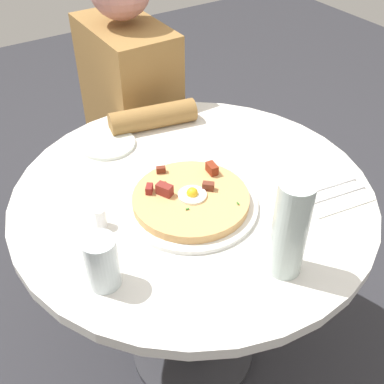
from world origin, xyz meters
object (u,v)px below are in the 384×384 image
at_px(person_seated, 134,138).
at_px(bread_plate, 108,144).
at_px(pizza_plate, 191,204).
at_px(salt_shaker, 100,218).
at_px(breakfast_pizza, 190,198).
at_px(dining_table, 193,238).
at_px(water_bottle, 290,229).
at_px(knife, 335,195).
at_px(fork, 326,187).
at_px(water_glass, 102,262).

bearing_deg(person_seated, bread_plate, 143.65).
distance_m(person_seated, pizza_plate, 0.70).
bearing_deg(salt_shaker, person_seated, -32.04).
distance_m(pizza_plate, breakfast_pizza, 0.02).
distance_m(dining_table, salt_shaker, 0.31).
height_order(pizza_plate, water_bottle, water_bottle).
bearing_deg(salt_shaker, pizza_plate, -104.54).
relative_size(bread_plate, water_bottle, 0.70).
bearing_deg(knife, dining_table, -28.15).
height_order(pizza_plate, knife, pizza_plate).
bearing_deg(water_bottle, pizza_plate, 12.14).
xyz_separation_m(knife, salt_shaker, (0.22, 0.53, 0.02)).
xyz_separation_m(pizza_plate, knife, (-0.16, -0.32, 0.00)).
distance_m(dining_table, pizza_plate, 0.19).
height_order(dining_table, person_seated, person_seated).
height_order(bread_plate, fork, bread_plate).
bearing_deg(pizza_plate, breakfast_pizza, -2.25).
distance_m(fork, water_bottle, 0.32).
xyz_separation_m(dining_table, water_bottle, (-0.32, -0.02, 0.28)).
bearing_deg(breakfast_pizza, dining_table, -38.94).
relative_size(bread_plate, salt_shaker, 3.15).
xyz_separation_m(pizza_plate, salt_shaker, (0.05, 0.21, 0.02)).
distance_m(pizza_plate, knife, 0.36).
bearing_deg(bread_plate, person_seated, -36.35).
relative_size(dining_table, person_seated, 0.80).
height_order(breakfast_pizza, salt_shaker, breakfast_pizza).
relative_size(pizza_plate, breakfast_pizza, 1.16).
height_order(bread_plate, salt_shaker, salt_shaker).
xyz_separation_m(person_seated, fork, (-0.77, -0.17, 0.22)).
relative_size(fork, knife, 1.00).
xyz_separation_m(pizza_plate, fork, (-0.13, -0.32, 0.00)).
distance_m(breakfast_pizza, knife, 0.36).
bearing_deg(breakfast_pizza, salt_shaker, 75.88).
bearing_deg(water_glass, salt_shaker, -21.79).
distance_m(dining_table, water_glass, 0.41).
xyz_separation_m(breakfast_pizza, water_glass, (-0.11, 0.27, 0.04)).
distance_m(person_seated, breakfast_pizza, 0.70).
bearing_deg(knife, salt_shaker, -13.70).
height_order(dining_table, breakfast_pizza, breakfast_pizza).
relative_size(pizza_plate, bread_plate, 2.07).
relative_size(person_seated, breakfast_pizza, 4.05).
xyz_separation_m(dining_table, bread_plate, (0.30, 0.09, 0.17)).
bearing_deg(water_bottle, fork, -61.65).
height_order(pizza_plate, water_glass, water_glass).
relative_size(person_seated, bread_plate, 7.23).
height_order(person_seated, salt_shaker, person_seated).
xyz_separation_m(breakfast_pizza, salt_shaker, (0.05, 0.21, 0.00)).
xyz_separation_m(dining_table, breakfast_pizza, (-0.05, 0.04, 0.19)).
bearing_deg(water_glass, breakfast_pizza, -68.91).
height_order(dining_table, bread_plate, bread_plate).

